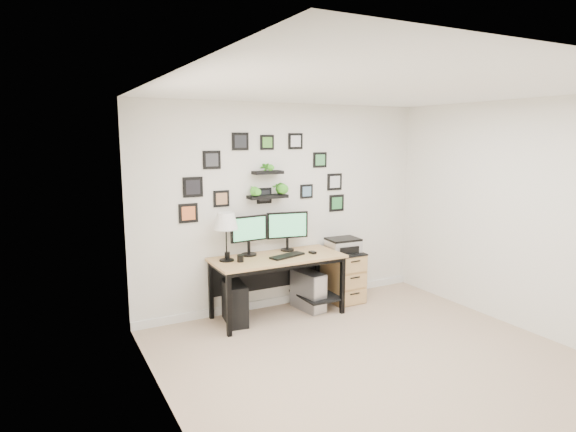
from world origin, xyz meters
TOP-DOWN VIEW (x-y plane):
  - room at (0.00, 1.98)m, footprint 4.00×4.00m
  - desk at (-0.27, 1.67)m, footprint 1.60×0.70m
  - monitor_left at (-0.59, 1.84)m, footprint 0.48×0.20m
  - monitor_right at (-0.06, 1.85)m, footprint 0.53×0.20m
  - keyboard at (-0.20, 1.57)m, footprint 0.49×0.27m
  - mouse at (0.15, 1.57)m, footprint 0.07×0.10m
  - table_lamp at (-0.92, 1.73)m, footprint 0.28×0.28m
  - mug at (-0.80, 1.61)m, footprint 0.08×0.08m
  - pen_cup at (-0.88, 1.82)m, footprint 0.06×0.06m
  - pc_tower_black at (-0.85, 1.67)m, footprint 0.28×0.51m
  - pc_tower_grey at (0.14, 1.65)m, footprint 0.29×0.52m
  - file_cabinet at (0.73, 1.72)m, footprint 0.43×0.53m
  - printer at (0.71, 1.72)m, footprint 0.43×0.35m
  - wall_decor at (-0.29, 1.93)m, footprint 2.29×0.18m

SIDE VIEW (x-z plane):
  - room at x=0.00m, z-range -1.95..2.05m
  - pc_tower_black at x=-0.85m, z-range 0.00..0.48m
  - pc_tower_grey at x=0.14m, z-range 0.00..0.49m
  - file_cabinet at x=0.73m, z-range 0.00..0.67m
  - desk at x=-0.27m, z-range 0.25..1.00m
  - keyboard at x=-0.20m, z-range 0.75..0.77m
  - mouse at x=0.15m, z-range 0.75..0.78m
  - printer at x=0.71m, z-range 0.67..0.86m
  - pen_cup at x=-0.88m, z-range 0.75..0.83m
  - mug at x=-0.80m, z-range 0.75..0.84m
  - monitor_left at x=-0.59m, z-range 0.79..1.28m
  - monitor_right at x=-0.06m, z-range 0.80..1.30m
  - table_lamp at x=-0.92m, z-range 0.92..1.49m
  - wall_decor at x=-0.29m, z-range 1.13..2.18m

